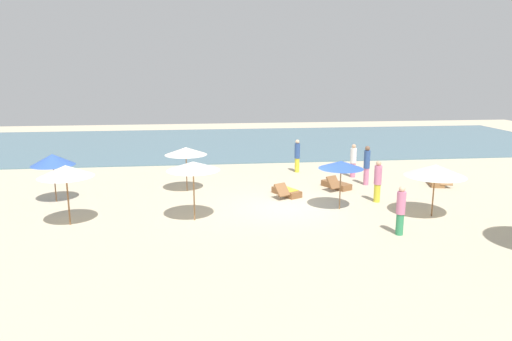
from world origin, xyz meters
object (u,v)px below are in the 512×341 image
object	(u,v)px
umbrella_0	(193,166)
person_0	(401,210)
person_3	(367,165)
person_1	(353,160)
lounger_1	(436,181)
umbrella_5	(66,171)
person_2	(378,181)
lounger_0	(286,192)
umbrella_4	(186,151)
umbrella_3	(435,170)
umbrella_1	(341,165)
lounger_2	(336,185)
person_4	(297,155)
umbrella_2	(53,160)

from	to	relation	value
umbrella_0	person_0	size ratio (longest dim) A/B	1.31
person_3	person_1	bearing A→B (deg)	93.67
lounger_1	person_1	xyz separation A→B (m)	(-3.52, 2.10, 0.71)
umbrella_5	person_2	distance (m)	12.33
lounger_0	person_0	size ratio (longest dim) A/B	1.04
umbrella_5	umbrella_0	bearing A→B (deg)	-0.16
lounger_0	umbrella_4	bearing A→B (deg)	163.50
umbrella_3	umbrella_4	distance (m)	10.66
umbrella_1	person_2	distance (m)	2.24
lounger_2	person_4	xyz separation A→B (m)	(-1.13, 3.67, 0.76)
lounger_1	person_2	xyz separation A→B (m)	(-3.99, -2.53, 0.74)
person_2	umbrella_4	bearing A→B (deg)	160.98
umbrella_1	person_4	distance (m)	7.02
umbrella_3	person_0	bearing A→B (deg)	-139.07
lounger_0	person_2	xyz separation A→B (m)	(3.65, -1.47, 0.74)
umbrella_5	person_0	size ratio (longest dim) A/B	1.29
umbrella_0	person_3	world-z (taller)	umbrella_0
umbrella_5	lounger_0	xyz separation A→B (m)	(8.54, 3.01, -1.83)
lounger_1	umbrella_4	bearing A→B (deg)	178.80
umbrella_2	umbrella_1	bearing A→B (deg)	-11.95
umbrella_3	umbrella_5	distance (m)	13.59
umbrella_0	umbrella_2	distance (m)	6.71
umbrella_5	umbrella_1	bearing A→B (deg)	4.01
lounger_0	person_4	size ratio (longest dim) A/B	0.99
umbrella_1	person_4	bearing A→B (deg)	92.56
umbrella_3	person_1	size ratio (longest dim) A/B	1.32
person_1	lounger_0	bearing A→B (deg)	-142.48
lounger_2	person_0	world-z (taller)	person_0
lounger_1	person_3	distance (m)	3.54
lounger_1	person_4	distance (m)	7.19
person_3	umbrella_0	bearing A→B (deg)	-151.47
person_0	person_1	distance (m)	8.67
umbrella_5	person_3	size ratio (longest dim) A/B	1.15
umbrella_3	lounger_2	size ratio (longest dim) A/B	1.31
umbrella_3	lounger_2	distance (m)	5.47
lounger_1	umbrella_2	bearing A→B (deg)	-177.16
person_2	lounger_0	bearing A→B (deg)	158.02
lounger_0	lounger_2	xyz separation A→B (m)	(2.59, 1.00, -0.01)
lounger_0	person_1	xyz separation A→B (m)	(4.11, 3.16, 0.71)
lounger_0	person_0	xyz separation A→B (m)	(2.93, -5.43, 0.70)
umbrella_2	lounger_2	bearing A→B (deg)	3.73
person_2	umbrella_3	bearing A→B (deg)	-56.94
umbrella_3	lounger_0	bearing A→B (deg)	144.40
umbrella_4	person_0	size ratio (longest dim) A/B	1.20
umbrella_0	person_4	distance (m)	9.53
lounger_2	person_2	world-z (taller)	person_2
umbrella_3	person_2	distance (m)	2.70
person_1	umbrella_1	bearing A→B (deg)	-113.27
umbrella_2	person_1	size ratio (longest dim) A/B	1.19
lounger_0	person_2	size ratio (longest dim) A/B	0.99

